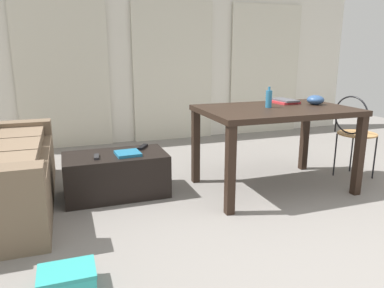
{
  "coord_description": "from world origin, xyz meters",
  "views": [
    {
      "loc": [
        -1.57,
        -1.59,
        1.3
      ],
      "look_at": [
        -0.43,
        1.63,
        0.44
      ],
      "focal_mm": 34.29,
      "sensor_mm": 36.0,
      "label": 1
    }
  ],
  "objects_px": {
    "bowl": "(315,100)",
    "craft_table": "(275,118)",
    "tv_remote_secondary": "(96,157)",
    "magazine": "(128,153)",
    "shoebox": "(67,280)",
    "tv_remote_primary": "(143,147)",
    "wire_chair": "(354,127)",
    "bottle_near": "(269,99)",
    "book_stack": "(284,101)",
    "coffee_table": "(116,175)"
  },
  "relations": [
    {
      "from": "craft_table",
      "to": "book_stack",
      "type": "bearing_deg",
      "value": 45.3
    },
    {
      "from": "craft_table",
      "to": "shoebox",
      "type": "distance_m",
      "value": 2.27
    },
    {
      "from": "tv_remote_secondary",
      "to": "shoebox",
      "type": "bearing_deg",
      "value": -97.52
    },
    {
      "from": "tv_remote_primary",
      "to": "bowl",
      "type": "bearing_deg",
      "value": 18.41
    },
    {
      "from": "magazine",
      "to": "shoebox",
      "type": "height_order",
      "value": "magazine"
    },
    {
      "from": "coffee_table",
      "to": "tv_remote_primary",
      "type": "distance_m",
      "value": 0.38
    },
    {
      "from": "tv_remote_primary",
      "to": "craft_table",
      "type": "bearing_deg",
      "value": 11.13
    },
    {
      "from": "coffee_table",
      "to": "tv_remote_primary",
      "type": "bearing_deg",
      "value": 24.35
    },
    {
      "from": "tv_remote_secondary",
      "to": "magazine",
      "type": "bearing_deg",
      "value": 6.56
    },
    {
      "from": "bowl",
      "to": "craft_table",
      "type": "bearing_deg",
      "value": -174.14
    },
    {
      "from": "bowl",
      "to": "shoebox",
      "type": "distance_m",
      "value": 2.74
    },
    {
      "from": "tv_remote_primary",
      "to": "magazine",
      "type": "bearing_deg",
      "value": -100.7
    },
    {
      "from": "wire_chair",
      "to": "bowl",
      "type": "distance_m",
      "value": 0.54
    },
    {
      "from": "coffee_table",
      "to": "craft_table",
      "type": "xyz_separation_m",
      "value": [
        1.46,
        -0.32,
        0.5
      ]
    },
    {
      "from": "book_stack",
      "to": "bottle_near",
      "type": "bearing_deg",
      "value": -144.42
    },
    {
      "from": "coffee_table",
      "to": "bottle_near",
      "type": "distance_m",
      "value": 1.58
    },
    {
      "from": "tv_remote_secondary",
      "to": "tv_remote_primary",
      "type": "bearing_deg",
      "value": 28.78
    },
    {
      "from": "craft_table",
      "to": "bowl",
      "type": "bearing_deg",
      "value": 5.86
    },
    {
      "from": "shoebox",
      "to": "magazine",
      "type": "bearing_deg",
      "value": 66.0
    },
    {
      "from": "bottle_near",
      "to": "shoebox",
      "type": "xyz_separation_m",
      "value": [
        -1.86,
        -1.05,
        -0.81
      ]
    },
    {
      "from": "magazine",
      "to": "tv_remote_primary",
      "type": "bearing_deg",
      "value": 43.39
    },
    {
      "from": "tv_remote_secondary",
      "to": "coffee_table",
      "type": "bearing_deg",
      "value": 27.02
    },
    {
      "from": "shoebox",
      "to": "coffee_table",
      "type": "bearing_deg",
      "value": 70.98
    },
    {
      "from": "tv_remote_primary",
      "to": "shoebox",
      "type": "distance_m",
      "value": 1.69
    },
    {
      "from": "coffee_table",
      "to": "wire_chair",
      "type": "bearing_deg",
      "value": -8.3
    },
    {
      "from": "bottle_near",
      "to": "book_stack",
      "type": "xyz_separation_m",
      "value": [
        0.32,
        0.23,
        -0.06
      ]
    },
    {
      "from": "book_stack",
      "to": "shoebox",
      "type": "height_order",
      "value": "book_stack"
    },
    {
      "from": "wire_chair",
      "to": "book_stack",
      "type": "distance_m",
      "value": 0.77
    },
    {
      "from": "wire_chair",
      "to": "book_stack",
      "type": "relative_size",
      "value": 2.88
    },
    {
      "from": "bottle_near",
      "to": "bowl",
      "type": "xyz_separation_m",
      "value": [
        0.54,
        0.02,
        -0.04
      ]
    },
    {
      "from": "craft_table",
      "to": "bottle_near",
      "type": "distance_m",
      "value": 0.19
    },
    {
      "from": "book_stack",
      "to": "shoebox",
      "type": "xyz_separation_m",
      "value": [
        -2.18,
        -1.27,
        -0.75
      ]
    },
    {
      "from": "craft_table",
      "to": "tv_remote_primary",
      "type": "bearing_deg",
      "value": 158.95
    },
    {
      "from": "book_stack",
      "to": "tv_remote_secondary",
      "type": "relative_size",
      "value": 2.1
    },
    {
      "from": "bowl",
      "to": "tv_remote_primary",
      "type": "height_order",
      "value": "bowl"
    },
    {
      "from": "wire_chair",
      "to": "shoebox",
      "type": "relative_size",
      "value": 2.81
    },
    {
      "from": "magazine",
      "to": "craft_table",
      "type": "bearing_deg",
      "value": -14.72
    },
    {
      "from": "bowl",
      "to": "tv_remote_secondary",
      "type": "height_order",
      "value": "bowl"
    },
    {
      "from": "bowl",
      "to": "magazine",
      "type": "xyz_separation_m",
      "value": [
        -1.83,
        0.21,
        -0.43
      ]
    },
    {
      "from": "bottle_near",
      "to": "magazine",
      "type": "distance_m",
      "value": 1.39
    },
    {
      "from": "craft_table",
      "to": "wire_chair",
      "type": "height_order",
      "value": "wire_chair"
    },
    {
      "from": "bowl",
      "to": "coffee_table",
      "type": "bearing_deg",
      "value": 171.88
    },
    {
      "from": "tv_remote_primary",
      "to": "shoebox",
      "type": "bearing_deg",
      "value": -84.73
    },
    {
      "from": "tv_remote_secondary",
      "to": "craft_table",
      "type": "bearing_deg",
      "value": -3.52
    },
    {
      "from": "book_stack",
      "to": "shoebox",
      "type": "distance_m",
      "value": 2.63
    },
    {
      "from": "craft_table",
      "to": "bowl",
      "type": "distance_m",
      "value": 0.5
    },
    {
      "from": "bowl",
      "to": "tv_remote_secondary",
      "type": "relative_size",
      "value": 1.15
    },
    {
      "from": "craft_table",
      "to": "magazine",
      "type": "bearing_deg",
      "value": 169.0
    },
    {
      "from": "wire_chair",
      "to": "bottle_near",
      "type": "bearing_deg",
      "value": 177.13
    },
    {
      "from": "tv_remote_primary",
      "to": "coffee_table",
      "type": "bearing_deg",
      "value": -123.47
    }
  ]
}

